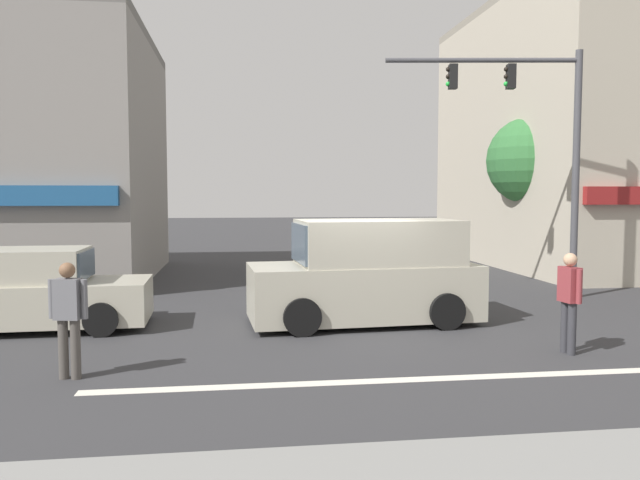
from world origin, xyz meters
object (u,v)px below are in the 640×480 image
street_tree (531,161)px  sedan_parked_curbside (39,293)px  utility_pole_near_left (42,150)px  traffic_light_mast (538,132)px  utility_pole_far_right (603,137)px  van_approaching_near (368,274)px  pedestrian_far_side (68,313)px  pedestrian_mid_crossing (569,297)px  sedan_crossing_leftbound (338,251)px

street_tree → sedan_parked_curbside: street_tree is taller
utility_pole_near_left → traffic_light_mast: bearing=-8.7°
utility_pole_far_right → traffic_light_mast: size_ratio=1.38×
van_approaching_near → pedestrian_far_side: size_ratio=2.82×
pedestrian_mid_crossing → utility_pole_near_left: bearing=144.9°
utility_pole_far_right → traffic_light_mast: (-3.81, -3.32, -0.24)m
traffic_light_mast → sedan_crossing_leftbound: size_ratio=1.51×
utility_pole_far_right → sedan_crossing_leftbound: (-7.86, 2.75, -3.71)m
street_tree → traffic_light_mast: traffic_light_mast is taller
sedan_parked_curbside → pedestrian_mid_crossing: 9.74m
utility_pole_near_left → sedan_crossing_leftbound: 9.81m
utility_pole_far_right → sedan_crossing_leftbound: bearing=160.7°
sedan_crossing_leftbound → pedestrian_mid_crossing: bearing=-80.2°
street_tree → traffic_light_mast: 5.50m
utility_pole_near_left → pedestrian_mid_crossing: size_ratio=4.33×
pedestrian_mid_crossing → pedestrian_far_side: bearing=-177.2°
pedestrian_far_side → utility_pole_near_left: bearing=108.3°
utility_pole_far_right → sedan_parked_curbside: (-15.12, -5.56, -3.71)m
utility_pole_far_right → pedestrian_mid_crossing: utility_pole_far_right is taller
pedestrian_mid_crossing → pedestrian_far_side: 7.80m
sedan_parked_curbside → pedestrian_far_side: 3.79m
van_approaching_near → utility_pole_far_right: bearing=33.9°
utility_pole_near_left → utility_pole_far_right: (16.20, 1.42, 0.65)m
traffic_light_mast → sedan_parked_curbside: (-11.31, -2.24, -3.46)m
sedan_crossing_leftbound → pedestrian_far_side: (-5.82, -11.80, 0.24)m
utility_pole_far_right → van_approaching_near: size_ratio=1.81×
street_tree → sedan_parked_curbside: size_ratio=1.26×
pedestrian_far_side → traffic_light_mast: bearing=30.2°
street_tree → pedestrian_far_side: bearing=-138.6°
utility_pole_far_right → van_approaching_near: bearing=-146.1°
sedan_parked_curbside → pedestrian_far_side: (1.44, -3.49, 0.24)m
utility_pole_near_left → van_approaching_near: 9.15m
van_approaching_near → sedan_parked_curbside: size_ratio=1.14×
utility_pole_far_right → pedestrian_mid_crossing: 11.04m
van_approaching_near → sedan_parked_curbside: 6.48m
utility_pole_far_right → sedan_crossing_leftbound: 9.11m
pedestrian_far_side → utility_pole_far_right: bearing=33.5°
traffic_light_mast → utility_pole_near_left: bearing=171.3°
traffic_light_mast → sedan_parked_curbside: 12.04m
utility_pole_far_right → van_approaching_near: utility_pole_far_right is taller
pedestrian_mid_crossing → traffic_light_mast: bearing=68.8°
pedestrian_far_side → sedan_crossing_leftbound: bearing=63.7°
van_approaching_near → sedan_parked_curbside: bearing=177.8°
pedestrian_mid_crossing → utility_pole_far_right: bearing=55.8°
street_tree → utility_pole_near_left: bearing=-168.2°
pedestrian_mid_crossing → sedan_parked_curbside: bearing=161.4°
utility_pole_far_right → pedestrian_mid_crossing: (-5.89, -8.66, -3.47)m
pedestrian_mid_crossing → sedan_crossing_leftbound: bearing=99.8°
van_approaching_near → traffic_light_mast: bearing=27.2°
utility_pole_near_left → pedestrian_mid_crossing: utility_pole_near_left is taller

